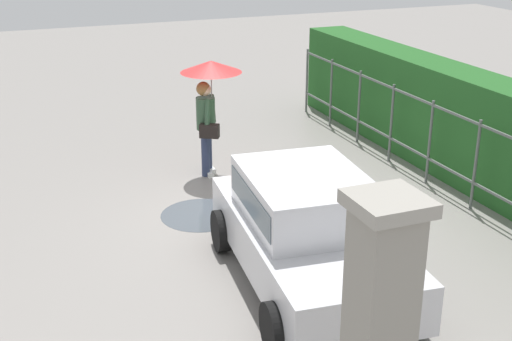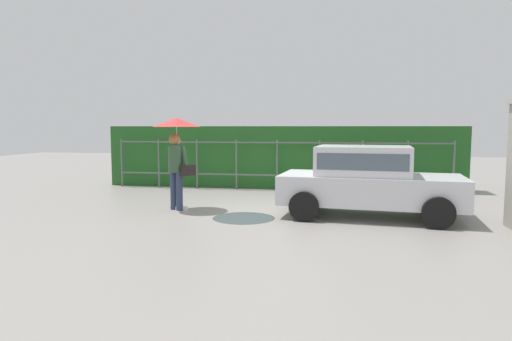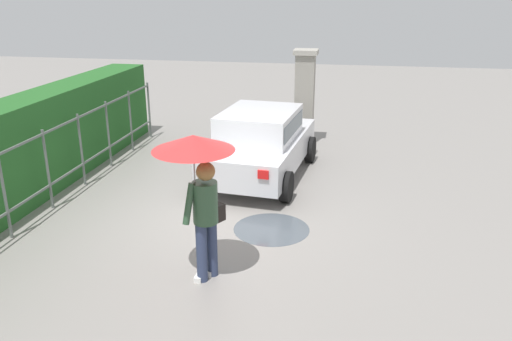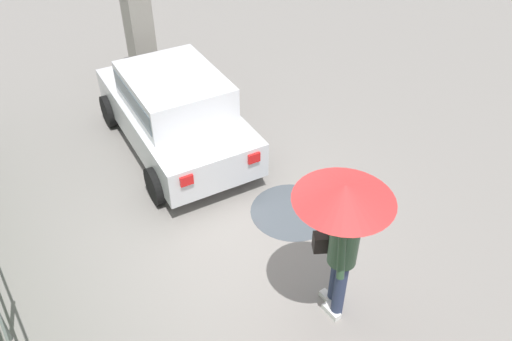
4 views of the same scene
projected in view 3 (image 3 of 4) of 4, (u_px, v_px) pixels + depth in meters
The scene contains 7 objects.
ground_plane at pixel (221, 215), 9.24m from camera, with size 40.00×40.00×0.00m, color gray.
car at pixel (261, 141), 10.89m from camera, with size 3.87×2.16×1.48m.
pedestrian at pixel (198, 171), 6.74m from camera, with size 1.09×1.09×2.08m.
gate_pillar at pixel (305, 96), 13.19m from camera, with size 0.60×0.60×2.42m.
fence_section at pixel (47, 166), 9.29m from camera, with size 9.90×0.05×1.50m.
hedge_row at pixel (10, 157), 9.37m from camera, with size 10.85×0.90×1.90m, color #235B23.
puddle_near at pixel (272, 229), 8.72m from camera, with size 1.29×1.29×0.00m, color #4C545B.
Camera 3 is at (-8.18, -2.15, 3.85)m, focal length 36.09 mm.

